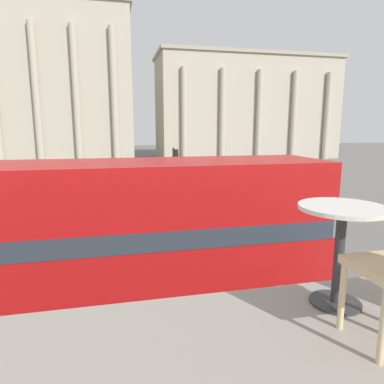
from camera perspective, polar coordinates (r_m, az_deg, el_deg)
The scene contains 11 objects.
double_decker_bus at distance 8.66m, azimuth -11.72°, elevation -7.52°, with size 10.23×2.67×4.21m.
cafe_dining_table at distance 2.62m, azimuth 23.56°, elevation -6.28°, with size 0.60×0.60×0.73m.
plaza_building_left at distance 55.45m, azimuth -23.20°, elevation 15.69°, with size 24.50×14.27×21.39m.
plaza_building_right at distance 60.16m, azimuth 8.96°, elevation 13.64°, with size 30.07×11.69×16.59m.
traffic_light_near at distance 13.25m, azimuth -17.91°, elevation -1.16°, with size 0.42×0.24×3.69m.
traffic_light_mid at distance 20.37m, azimuth -2.88°, elevation 3.62°, with size 0.42×0.24×3.87m.
car_black at distance 20.94m, azimuth 13.85°, elevation -1.55°, with size 4.20×1.93×1.35m.
pedestrian_blue at distance 14.34m, azimuth -14.35°, elevation -6.29°, with size 0.32×0.32×1.60m.
pedestrian_olive at distance 19.10m, azimuth 18.13°, elevation -2.12°, with size 0.32×0.32×1.68m.
pedestrian_white at distance 27.43m, azimuth -22.90°, elevation 1.37°, with size 0.32×0.32×1.72m.
pedestrian_red at distance 29.47m, azimuth -5.37°, elevation 2.65°, with size 0.32×0.32×1.64m.
Camera 1 is at (-0.88, -2.36, 5.00)m, focal length 32.00 mm.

